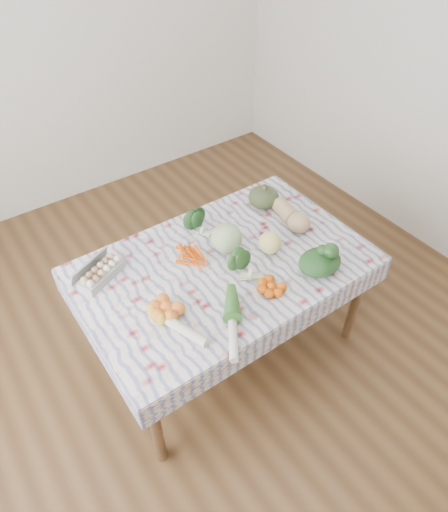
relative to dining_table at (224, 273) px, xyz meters
The scene contains 17 objects.
ground 0.68m from the dining_table, ahead, with size 4.50×4.50×0.00m, color #52341C.
wall_back 2.36m from the dining_table, 90.00° to the left, with size 4.00×0.04×2.80m, color white.
dining_table is the anchor object (origin of this frame).
tablecloth 0.08m from the dining_table, ahead, with size 1.66×1.06×0.01m, color silver.
egg_carton 0.70m from the dining_table, 154.53° to the left, with size 0.28×0.11×0.08m, color #A5A5A0.
carrot_bunch 0.22m from the dining_table, 131.98° to the left, with size 0.20×0.18×0.04m, color #EF5106.
kale_bunch 0.36m from the dining_table, 85.40° to the left, with size 0.15×0.13×0.13m, color #173A16.
kabocha_squash 0.63m from the dining_table, 29.52° to the left, with size 0.20×0.20×0.13m, color #3A4727.
cabbage 0.21m from the dining_table, 47.16° to the left, with size 0.18×0.18×0.18m, color #A0BD7F.
butternut_squash 0.58m from the dining_table, ahead, with size 0.14×0.30×0.14m, color tan.
orange_cluster 0.49m from the dining_table, 164.02° to the right, with size 0.23×0.23×0.08m, color orange.
broccoli 0.20m from the dining_table, 87.18° to the right, with size 0.16×0.16×0.12m, color #234D1D.
mandarin_cluster 0.35m from the dining_table, 73.74° to the right, with size 0.19×0.19×0.06m, color #EA5C0A.
grapefruit 0.32m from the dining_table, 14.16° to the right, with size 0.13×0.13×0.13m, color #F3E97A.
spinach_bag 0.56m from the dining_table, 40.39° to the right, with size 0.26×0.21×0.11m, color #183817.
daikon 0.54m from the dining_table, 150.56° to the right, with size 0.05×0.05×0.37m, color beige.
leek 0.47m from the dining_table, 119.93° to the right, with size 0.05×0.05×0.44m, color silver.
Camera 1 is at (-1.09, -1.54, 2.60)m, focal length 32.00 mm.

